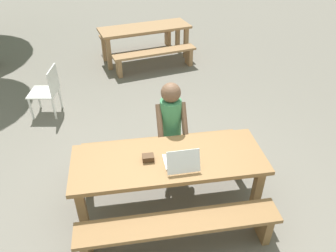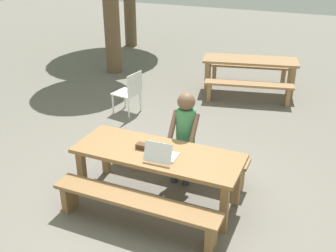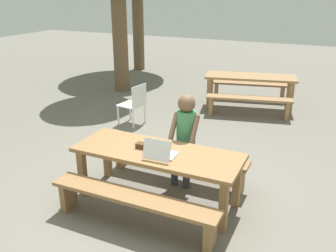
{
  "view_description": "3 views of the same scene",
  "coord_description": "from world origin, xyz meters",
  "px_view_note": "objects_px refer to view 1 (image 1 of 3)",
  "views": [
    {
      "loc": [
        -0.43,
        -2.66,
        3.01
      ],
      "look_at": [
        0.03,
        0.25,
        0.95
      ],
      "focal_mm": 34.61,
      "sensor_mm": 36.0,
      "label": 1
    },
    {
      "loc": [
        1.8,
        -3.86,
        3.11
      ],
      "look_at": [
        0.03,
        0.25,
        0.95
      ],
      "focal_mm": 42.15,
      "sensor_mm": 36.0,
      "label": 2
    },
    {
      "loc": [
        1.83,
        -3.66,
        2.62
      ],
      "look_at": [
        0.03,
        0.25,
        0.95
      ],
      "focal_mm": 38.84,
      "sensor_mm": 36.0,
      "label": 3
    }
  ],
  "objects_px": {
    "plastic_chair": "(48,90)",
    "picnic_table_mid": "(145,32)",
    "picnic_table_front": "(169,165)",
    "person_seated": "(171,123)",
    "laptop": "(181,161)",
    "small_pouch": "(148,158)"
  },
  "relations": [
    {
      "from": "person_seated",
      "to": "plastic_chair",
      "type": "xyz_separation_m",
      "value": [
        -1.78,
        1.71,
        -0.3
      ]
    },
    {
      "from": "person_seated",
      "to": "plastic_chair",
      "type": "height_order",
      "value": "person_seated"
    },
    {
      "from": "laptop",
      "to": "plastic_chair",
      "type": "bearing_deg",
      "value": -55.79
    },
    {
      "from": "picnic_table_front",
      "to": "person_seated",
      "type": "distance_m",
      "value": 0.63
    },
    {
      "from": "plastic_chair",
      "to": "person_seated",
      "type": "bearing_deg",
      "value": 54.89
    },
    {
      "from": "picnic_table_front",
      "to": "plastic_chair",
      "type": "bearing_deg",
      "value": 125.57
    },
    {
      "from": "picnic_table_front",
      "to": "picnic_table_mid",
      "type": "bearing_deg",
      "value": 87.7
    },
    {
      "from": "laptop",
      "to": "person_seated",
      "type": "xyz_separation_m",
      "value": [
        0.02,
        0.74,
        -0.02
      ]
    },
    {
      "from": "small_pouch",
      "to": "plastic_chair",
      "type": "bearing_deg",
      "value": 121.69
    },
    {
      "from": "plastic_chair",
      "to": "picnic_table_front",
      "type": "bearing_deg",
      "value": 44.32
    },
    {
      "from": "picnic_table_front",
      "to": "laptop",
      "type": "height_order",
      "value": "laptop"
    },
    {
      "from": "plastic_chair",
      "to": "picnic_table_mid",
      "type": "relative_size",
      "value": 0.4
    },
    {
      "from": "picnic_table_front",
      "to": "laptop",
      "type": "relative_size",
      "value": 6.02
    },
    {
      "from": "picnic_table_front",
      "to": "laptop",
      "type": "xyz_separation_m",
      "value": [
        0.11,
        -0.14,
        0.16
      ]
    },
    {
      "from": "person_seated",
      "to": "laptop",
      "type": "bearing_deg",
      "value": -91.38
    },
    {
      "from": "laptop",
      "to": "picnic_table_mid",
      "type": "xyz_separation_m",
      "value": [
        0.06,
        4.51,
        -0.14
      ]
    },
    {
      "from": "small_pouch",
      "to": "plastic_chair",
      "type": "distance_m",
      "value": 2.73
    },
    {
      "from": "laptop",
      "to": "picnic_table_mid",
      "type": "distance_m",
      "value": 4.51
    },
    {
      "from": "person_seated",
      "to": "plastic_chair",
      "type": "relative_size",
      "value": 1.54
    },
    {
      "from": "plastic_chair",
      "to": "picnic_table_mid",
      "type": "distance_m",
      "value": 2.76
    },
    {
      "from": "laptop",
      "to": "small_pouch",
      "type": "height_order",
      "value": "laptop"
    },
    {
      "from": "picnic_table_mid",
      "to": "person_seated",
      "type": "bearing_deg",
      "value": -103.18
    }
  ]
}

